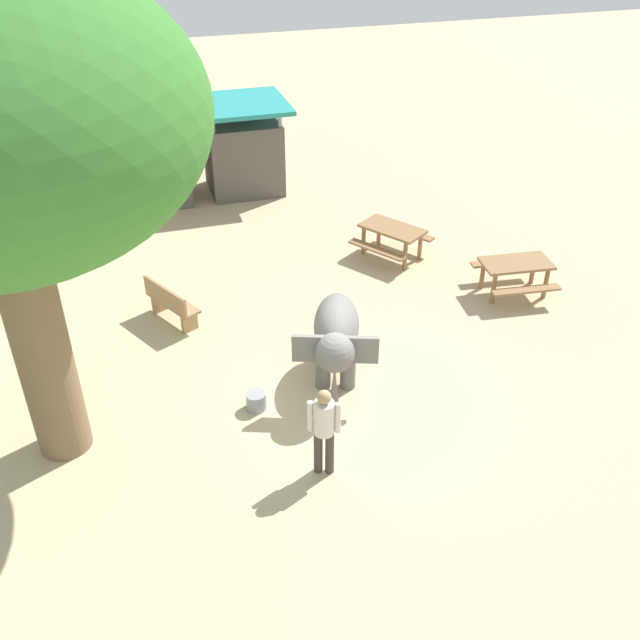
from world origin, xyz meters
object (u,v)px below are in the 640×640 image
at_px(elephant, 336,336).
at_px(picnic_table_far, 392,235).
at_px(market_stall_orange, 149,161).
at_px(market_stall_teal, 243,151).
at_px(feed_bucket, 256,401).
at_px(picnic_table_near, 515,270).
at_px(wooden_bench, 170,302).
at_px(person_handler, 324,426).

height_order(elephant, picnic_table_far, elephant).
bearing_deg(market_stall_orange, market_stall_teal, 0.00).
xyz_separation_m(market_stall_orange, feed_bucket, (0.84, -9.61, -0.98)).
distance_m(picnic_table_near, market_stall_teal, 8.67).
distance_m(elephant, wooden_bench, 3.91).
height_order(person_handler, market_stall_orange, market_stall_orange).
relative_size(elephant, person_handler, 1.36).
xyz_separation_m(picnic_table_near, picnic_table_far, (-1.96, 2.35, 0.00)).
relative_size(picnic_table_near, picnic_table_far, 0.79).
xyz_separation_m(person_handler, picnic_table_far, (3.61, 6.38, -0.36)).
distance_m(person_handler, market_stall_orange, 11.52).
bearing_deg(wooden_bench, feed_bucket, -9.60).
height_order(picnic_table_far, market_stall_teal, market_stall_teal).
xyz_separation_m(person_handler, feed_bucket, (-0.70, 1.81, -0.79)).
distance_m(picnic_table_near, market_stall_orange, 10.27).
bearing_deg(picnic_table_near, wooden_bench, -1.65).
bearing_deg(picnic_table_near, picnic_table_far, -44.26).
bearing_deg(person_handler, feed_bucket, 42.91).
height_order(market_stall_orange, feed_bucket, market_stall_orange).
height_order(picnic_table_near, market_stall_teal, market_stall_teal).
height_order(wooden_bench, picnic_table_far, wooden_bench).
relative_size(person_handler, market_stall_orange, 0.64).
distance_m(person_handler, market_stall_teal, 11.46).
relative_size(picnic_table_near, feed_bucket, 4.56).
bearing_deg(wooden_bench, picnic_table_near, 54.11).
xyz_separation_m(elephant, market_stall_teal, (0.17, 9.21, 0.16)).
bearing_deg(market_stall_teal, picnic_table_far, -63.08).
height_order(picnic_table_near, market_stall_orange, market_stall_orange).
height_order(person_handler, wooden_bench, person_handler).
distance_m(elephant, picnic_table_far, 5.00).
distance_m(elephant, market_stall_orange, 9.52).
bearing_deg(market_stall_orange, picnic_table_far, -44.31).
xyz_separation_m(market_stall_teal, feed_bucket, (-1.76, -9.61, -0.98)).
bearing_deg(person_handler, elephant, -0.26).
xyz_separation_m(elephant, market_stall_orange, (-2.43, 9.21, 0.16)).
height_order(market_stall_orange, market_stall_teal, same).
bearing_deg(market_stall_orange, feed_bucket, -84.98).
xyz_separation_m(elephant, feed_bucket, (-1.59, -0.40, -0.81)).
bearing_deg(market_stall_orange, person_handler, -82.30).
bearing_deg(person_handler, market_stall_teal, 16.44).
distance_m(wooden_bench, picnic_table_far, 5.57).
height_order(picnic_table_near, feed_bucket, picnic_table_near).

